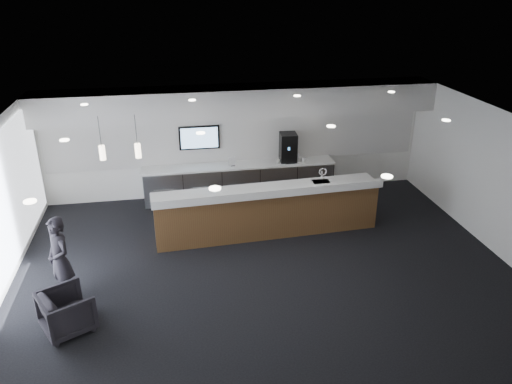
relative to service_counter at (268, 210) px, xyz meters
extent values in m
plane|color=black|center=(-0.34, -1.54, -0.58)|extent=(10.00, 10.00, 0.00)
cube|color=black|center=(-0.34, -1.54, 2.42)|extent=(10.00, 8.00, 0.02)
cube|color=white|center=(-0.34, 2.46, 0.92)|extent=(10.00, 0.02, 3.00)
cube|color=white|center=(4.66, -1.54, 0.92)|extent=(0.02, 8.00, 3.00)
cube|color=silver|center=(-0.34, 2.01, 2.07)|extent=(10.00, 0.90, 0.70)
cube|color=silver|center=(-0.34, 2.43, 1.02)|extent=(9.80, 0.06, 1.40)
cube|color=gray|center=(-0.34, 2.10, -0.13)|extent=(5.00, 0.60, 0.90)
cube|color=white|center=(-0.34, 2.10, 0.35)|extent=(5.06, 0.66, 0.05)
cylinder|color=white|center=(-2.34, 1.78, -0.08)|extent=(0.60, 0.02, 0.02)
cylinder|color=white|center=(-1.34, 1.78, -0.08)|extent=(0.60, 0.02, 0.02)
cylinder|color=white|center=(-0.34, 1.78, -0.08)|extent=(0.60, 0.02, 0.02)
cylinder|color=white|center=(0.66, 1.78, -0.08)|extent=(0.60, 0.02, 0.02)
cylinder|color=white|center=(1.66, 1.78, -0.08)|extent=(0.60, 0.02, 0.02)
cube|color=black|center=(-1.34, 2.37, 1.07)|extent=(1.05, 0.07, 0.62)
cube|color=#2C6BB1|center=(-1.34, 2.33, 1.07)|extent=(0.95, 0.01, 0.54)
cylinder|color=#FFE7C6|center=(-2.74, -0.74, 1.67)|extent=(0.12, 0.12, 0.30)
cylinder|color=#FFE7C6|center=(-3.44, -0.74, 1.67)|extent=(0.12, 0.12, 0.30)
cube|color=brown|center=(0.00, 0.01, -0.05)|extent=(5.14, 1.00, 1.05)
cube|color=white|center=(0.00, 0.01, 0.50)|extent=(5.22, 1.09, 0.06)
cube|color=white|center=(0.02, -0.39, 0.59)|extent=(5.18, 0.42, 0.18)
cylinder|color=white|center=(1.31, 0.19, 0.67)|extent=(0.04, 0.04, 0.28)
torus|color=white|center=(1.31, 0.13, 0.81)|extent=(0.19, 0.04, 0.19)
cube|color=black|center=(0.98, 2.14, 0.75)|extent=(0.46, 0.51, 0.75)
cube|color=white|center=(0.98, 1.88, 0.38)|extent=(0.27, 0.12, 0.02)
cube|color=white|center=(-0.55, 2.00, 0.50)|extent=(0.18, 0.07, 0.24)
cube|color=white|center=(1.17, 2.04, 0.49)|extent=(0.17, 0.06, 0.23)
imported|color=black|center=(-3.98, -2.77, -0.21)|extent=(1.08, 1.07, 0.73)
imported|color=black|center=(-4.19, -1.83, 0.25)|extent=(0.68, 0.72, 1.65)
imported|color=white|center=(1.37, 1.98, 0.43)|extent=(0.11, 0.11, 0.10)
imported|color=white|center=(1.23, 1.98, 0.43)|extent=(0.15, 0.15, 0.10)
imported|color=white|center=(1.09, 1.98, 0.43)|extent=(0.13, 0.13, 0.10)
imported|color=white|center=(0.95, 1.98, 0.43)|extent=(0.14, 0.14, 0.10)
imported|color=white|center=(0.81, 1.98, 0.43)|extent=(0.15, 0.15, 0.10)
imported|color=white|center=(0.67, 1.98, 0.43)|extent=(0.12, 0.12, 0.10)
camera|label=1|loc=(-2.06, -10.05, 5.00)|focal=35.00mm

